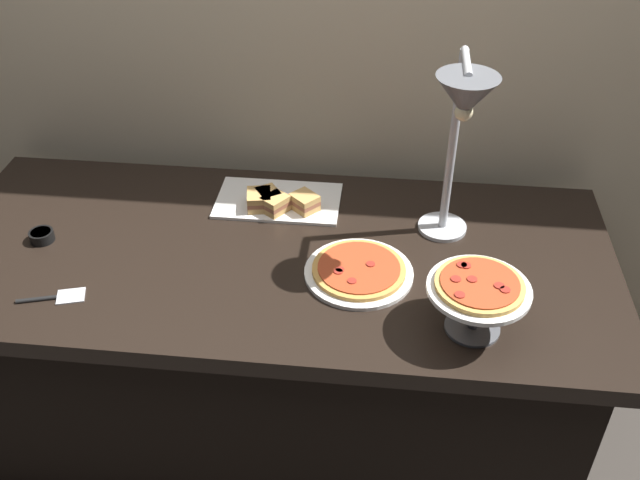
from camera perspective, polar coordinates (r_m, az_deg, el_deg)
name	(u,v)px	position (r m, az deg, el deg)	size (l,w,h in m)	color
ground_plane	(281,426)	(2.52, -3.11, -14.66)	(8.00, 8.00, 0.00)	#38332D
back_wall	(294,32)	(2.20, -2.13, 16.33)	(4.40, 0.04, 2.40)	#C6B593
buffet_table	(277,346)	(2.23, -3.44, -8.51)	(1.90, 0.84, 0.76)	black
heat_lamp	(462,115)	(1.76, 11.33, 9.84)	(0.15, 0.31, 0.55)	#B7BABF
pizza_plate_front	(359,271)	(1.89, 3.13, -2.51)	(0.29, 0.29, 0.03)	white
pizza_plate_center	(478,292)	(1.71, 12.59, -4.07)	(0.25, 0.25, 0.15)	#595B60
sandwich_platter	(277,201)	(2.15, -3.46, 3.16)	(0.38, 0.22, 0.06)	white
sauce_cup_near	(42,236)	(2.16, -21.44, 0.33)	(0.07, 0.07, 0.03)	black
serving_spatula	(55,298)	(1.95, -20.54, -4.36)	(0.17, 0.08, 0.01)	#B7BABF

